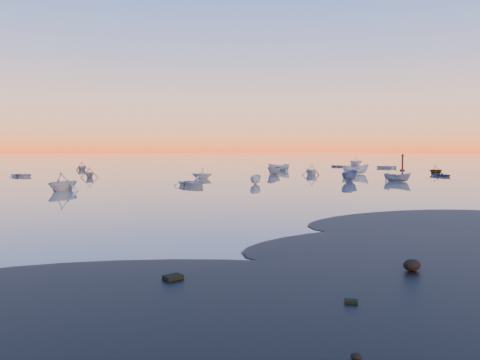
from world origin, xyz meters
TOP-DOWN VIEW (x-y plane):
  - ground at (0.00, 100.00)m, footprint 600.00×600.00m
  - moored_fleet at (0.00, 53.00)m, footprint 124.00×58.00m
  - boat_near_center at (14.65, 29.17)m, footprint 3.79×4.43m
  - boat_near_right at (-0.08, 43.51)m, footprint 3.28×3.27m
  - channel_marker at (43.73, 47.96)m, footprint 0.97×0.97m

SIDE VIEW (x-z plane):
  - ground at x=0.00m, z-range 0.00..0.00m
  - moored_fleet at x=0.00m, z-range -0.60..0.60m
  - boat_near_center at x=14.65m, z-range -0.72..0.72m
  - boat_near_right at x=-0.08m, z-range -0.56..0.56m
  - channel_marker at x=43.73m, z-range -0.36..3.08m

